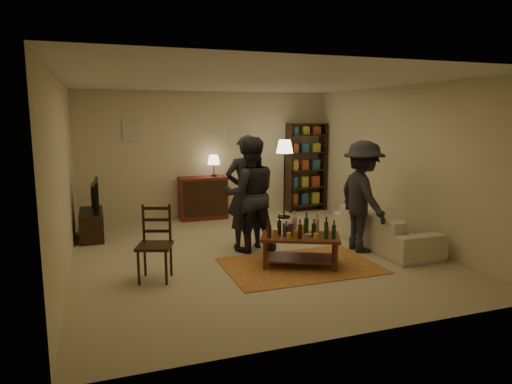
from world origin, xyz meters
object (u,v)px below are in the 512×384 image
person_by_sofa (363,196)px  coffee_table (300,239)px  bookshelf (306,166)px  person_left (246,192)px  dresser (203,197)px  tv_stand (92,217)px  floor_lamp (285,152)px  person_right (250,195)px  dining_chair (155,240)px  sofa (385,229)px

person_by_sofa → coffee_table: bearing=109.4°
bookshelf → person_left: 3.34m
dresser → person_by_sofa: person_by_sofa is taller
tv_stand → floor_lamp: bearing=6.0°
floor_lamp → person_right: bearing=-125.5°
dining_chair → floor_lamp: size_ratio=0.61×
person_left → sofa: bearing=168.7°
tv_stand → bookshelf: bearing=11.8°
person_right → floor_lamp: bearing=-118.0°
tv_stand → person_by_sofa: 4.75m
bookshelf → person_by_sofa: bearing=-99.5°
tv_stand → sofa: (4.64, -2.20, -0.08)m
coffee_table → tv_stand: bearing=137.3°
dining_chair → tv_stand: 2.62m
person_by_sofa → dresser: bearing=33.4°
tv_stand → person_left: (2.44, -1.48, 0.55)m
coffee_table → person_by_sofa: 1.41m
floor_lamp → person_left: size_ratio=0.90×
coffee_table → dresser: 3.62m
dining_chair → bookshelf: size_ratio=0.51×
tv_stand → person_by_sofa: size_ratio=0.59×
tv_stand → sofa: bearing=-25.3°
person_left → person_right: bearing=98.2°
dining_chair → dresser: bearing=86.2°
coffee_table → dresser: bearing=99.9°
bookshelf → sofa: bookshelf is taller
dining_chair → person_right: 1.86m
dining_chair → floor_lamp: 4.33m
bookshelf → tv_stand: bearing=-168.2°
dresser → bookshelf: 2.50m
dresser → floor_lamp: size_ratio=0.81×
dining_chair → sofa: bearing=23.3°
person_by_sofa → floor_lamp: bearing=7.6°
dining_chair → person_left: person_left is taller
tv_stand → sofa: tv_stand is taller
bookshelf → sofa: 3.26m
dining_chair → dresser: 3.69m
dresser → coffee_table: bearing=-80.1°
bookshelf → person_left: size_ratio=1.07×
coffee_table → dresser: (-0.62, 3.56, 0.06)m
coffee_table → dresser: size_ratio=0.94×
dining_chair → bookshelf: bookshelf is taller
coffee_table → person_left: size_ratio=0.68×
dining_chair → bookshelf: 5.22m
tv_stand → dresser: size_ratio=0.78×
dresser → person_right: bearing=-85.8°
sofa → coffee_table: bearing=104.3°
person_right → person_left: bearing=-81.1°
person_right → bookshelf: bearing=-123.0°
coffee_table → sofa: (1.77, 0.45, -0.11)m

